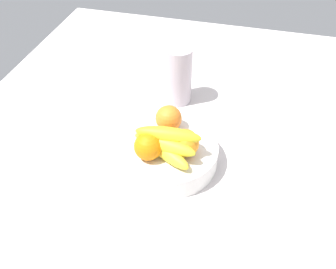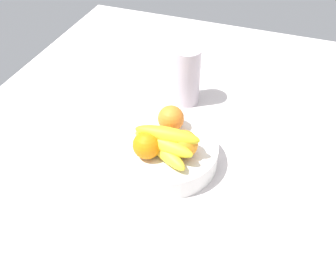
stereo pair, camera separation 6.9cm
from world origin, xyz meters
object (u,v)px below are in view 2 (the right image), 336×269
object	(u,v)px
orange_center	(184,143)
banana_bunch	(165,143)
thermos_tumbler	(186,76)
orange_front_right	(147,145)
orange_front_left	(171,118)
fruit_bowl	(168,154)

from	to	relation	value
orange_center	banana_bunch	xyz separation A→B (cm)	(2.23, -4.56, 0.54)
banana_bunch	thermos_tumbler	size ratio (longest dim) A/B	0.94
orange_front_right	orange_front_left	bearing A→B (deg)	169.83
orange_center	thermos_tumbler	distance (cm)	31.75
fruit_bowl	orange_center	bearing A→B (deg)	74.26
fruit_bowl	orange_center	distance (cm)	8.46
fruit_bowl	orange_center	xyz separation A→B (cm)	(1.39, 4.94, 6.72)
orange_front_right	thermos_tumbler	bearing A→B (deg)	-179.26
orange_front_right	orange_center	bearing A→B (deg)	113.91
orange_front_left	thermos_tumbler	world-z (taller)	thermos_tumbler
orange_front_right	orange_center	xyz separation A→B (cm)	(-3.89, 8.77, 0.00)
orange_front_left	orange_front_right	xyz separation A→B (cm)	(12.20, -2.19, 0.00)
orange_front_left	banana_bunch	xyz separation A→B (cm)	(10.54, 2.02, 0.54)
fruit_bowl	orange_center	size ratio (longest dim) A/B	3.70
thermos_tumbler	orange_center	bearing A→B (deg)	16.87
orange_center	orange_front_left	bearing A→B (deg)	-141.64
orange_front_left	banana_bunch	bearing A→B (deg)	10.86
banana_bunch	thermos_tumbler	bearing A→B (deg)	-171.88
orange_front_left	orange_front_right	bearing A→B (deg)	-10.17
banana_bunch	fruit_bowl	bearing A→B (deg)	-173.98
banana_bunch	thermos_tumbler	distance (cm)	32.95
fruit_bowl	orange_front_right	world-z (taller)	orange_front_right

